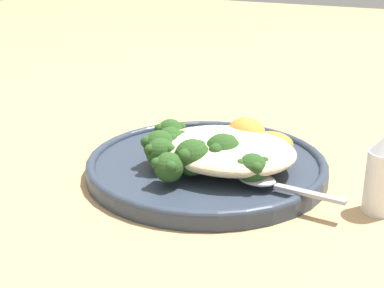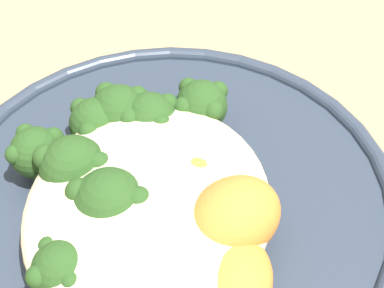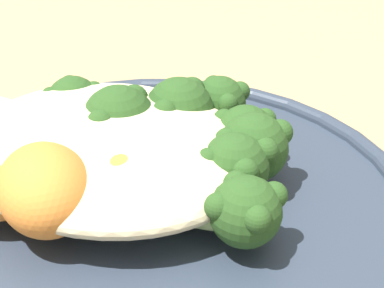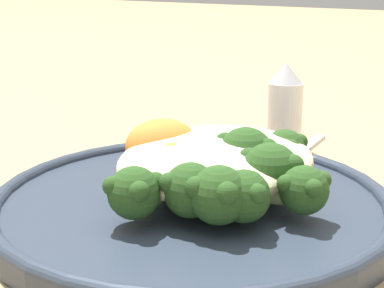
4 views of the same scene
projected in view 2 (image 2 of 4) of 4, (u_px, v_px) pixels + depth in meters
ground_plane at (170, 209)px, 0.42m from camera, size 4.00×4.00×0.00m
plate at (164, 197)px, 0.41m from camera, size 0.30×0.30×0.02m
quinoa_mound at (148, 206)px, 0.37m from camera, size 0.17×0.14×0.03m
broccoli_stalk_0 at (198, 122)px, 0.42m from camera, size 0.10×0.04×0.04m
broccoli_stalk_1 at (156, 135)px, 0.41m from camera, size 0.10×0.07×0.04m
broccoli_stalk_2 at (127, 124)px, 0.42m from camera, size 0.09×0.09×0.04m
broccoli_stalk_3 at (105, 133)px, 0.42m from camera, size 0.07×0.09×0.03m
broccoli_stalk_4 at (74, 164)px, 0.40m from camera, size 0.04×0.12×0.03m
broccoli_stalk_5 at (90, 174)px, 0.39m from camera, size 0.04×0.11×0.04m
broccoli_stalk_6 at (116, 204)px, 0.37m from camera, size 0.06×0.09×0.04m
broccoli_stalk_7 at (81, 260)px, 0.35m from camera, size 0.10×0.08×0.03m
sweet_potato_chunk_0 at (193, 182)px, 0.39m from camera, size 0.06×0.07×0.03m
sweet_potato_chunk_1 at (234, 217)px, 0.36m from camera, size 0.08×0.07×0.04m
sweet_potato_chunk_2 at (232, 274)px, 0.34m from camera, size 0.06×0.05×0.03m
kale_tuft at (146, 260)px, 0.35m from camera, size 0.05×0.05×0.03m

